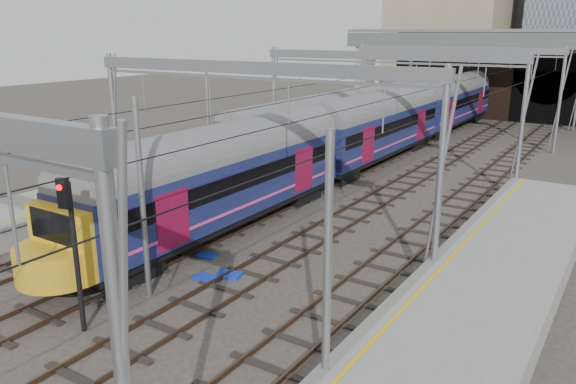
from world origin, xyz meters
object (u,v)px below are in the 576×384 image
Objects in this scene: train_main at (420,112)px; signal_near_left at (84,191)px; train_second at (419,98)px; signal_near_centre at (72,237)px.

train_main is 13.19× the size of signal_near_left.
signal_near_left is (2.54, -42.99, 0.82)m from train_second.
signal_near_left is at bearing 125.31° from signal_near_centre.
train_second is (-4.00, 10.85, -0.16)m from train_main.
signal_near_centre is (2.04, -35.32, 0.52)m from train_main.
signal_near_left is 4.73m from signal_near_centre.
train_main is 13.93× the size of signal_near_centre.
train_main is at bearing -69.76° from train_second.
signal_near_left is at bearing -92.60° from train_main.
signal_near_centre is (6.04, -46.16, 0.67)m from train_second.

